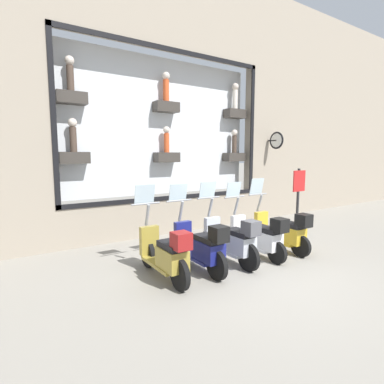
% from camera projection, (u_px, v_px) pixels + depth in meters
% --- Properties ---
extents(ground_plane, '(120.00, 120.00, 0.00)m').
position_uv_depth(ground_plane, '(259.00, 271.00, 5.80)').
color(ground_plane, gray).
extents(building_facade, '(1.21, 36.00, 7.53)m').
position_uv_depth(building_facade, '(168.00, 98.00, 8.33)').
color(building_facade, gray).
rests_on(building_facade, ground_plane).
extents(scooter_yellow_0, '(1.80, 0.60, 1.66)m').
position_uv_depth(scooter_yellow_0, '(283.00, 231.00, 6.97)').
color(scooter_yellow_0, black).
rests_on(scooter_yellow_0, ground_plane).
extents(scooter_white_1, '(1.79, 0.61, 1.60)m').
position_uv_depth(scooter_white_1, '(260.00, 236.00, 6.55)').
color(scooter_white_1, black).
rests_on(scooter_white_1, ground_plane).
extents(scooter_silver_2, '(1.81, 0.61, 1.64)m').
position_uv_depth(scooter_silver_2, '(232.00, 241.00, 6.15)').
color(scooter_silver_2, black).
rests_on(scooter_silver_2, ground_plane).
extents(scooter_navy_3, '(1.81, 0.60, 1.63)m').
position_uv_depth(scooter_navy_3, '(201.00, 247.00, 5.73)').
color(scooter_navy_3, black).
rests_on(scooter_navy_3, ground_plane).
extents(scooter_olive_4, '(1.81, 0.61, 1.66)m').
position_uv_depth(scooter_olive_4, '(166.00, 254.00, 5.32)').
color(scooter_olive_4, black).
rests_on(scooter_olive_4, ground_plane).
extents(shop_sign_post, '(0.36, 0.45, 1.89)m').
position_uv_depth(shop_sign_post, '(298.00, 201.00, 7.90)').
color(shop_sign_post, '#232326').
rests_on(shop_sign_post, ground_plane).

